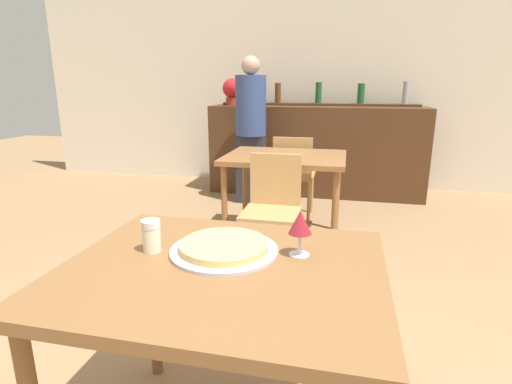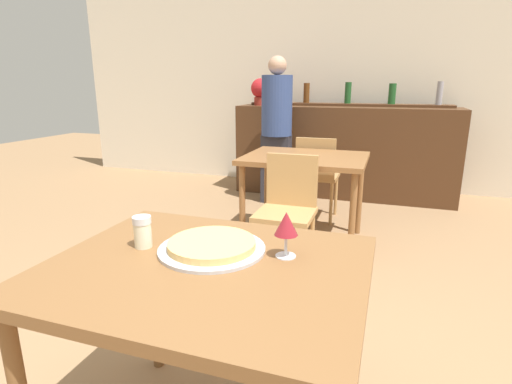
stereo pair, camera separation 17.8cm
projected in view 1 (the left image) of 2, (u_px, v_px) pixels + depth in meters
The scene contains 12 objects.
wall_back at pixel (321, 79), 5.21m from camera, with size 8.00×0.05×2.80m.
dining_table_near at pixel (223, 290), 1.31m from camera, with size 1.03×0.84×0.78m.
dining_table_far at pixel (285, 166), 3.40m from camera, with size 1.00×0.80×0.76m.
bar_counter at pixel (315, 150), 4.96m from camera, with size 2.60×0.56×1.08m.
bar_back_shelf at pixel (318, 101), 4.94m from camera, with size 2.39×0.24×0.34m.
chair_far_side_front at pixel (273, 203), 2.90m from camera, with size 0.40×0.40×0.85m.
chair_far_side_back at pixel (294, 171), 3.99m from camera, with size 0.40×0.40×0.85m.
pizza_tray at pixel (224, 248), 1.39m from camera, with size 0.38×0.38×0.04m.
cheese_shaker at pixel (151, 236), 1.38m from camera, with size 0.07×0.07×0.11m.
person_standing at pixel (251, 126), 4.47m from camera, with size 0.34×0.34×1.64m.
wine_glass at pixel (300, 224), 1.34m from camera, with size 0.08×0.08×0.16m.
potted_plant at pixel (232, 90), 4.95m from camera, with size 0.24×0.24×0.33m.
Camera 1 is at (0.37, -1.13, 1.34)m, focal length 28.00 mm.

